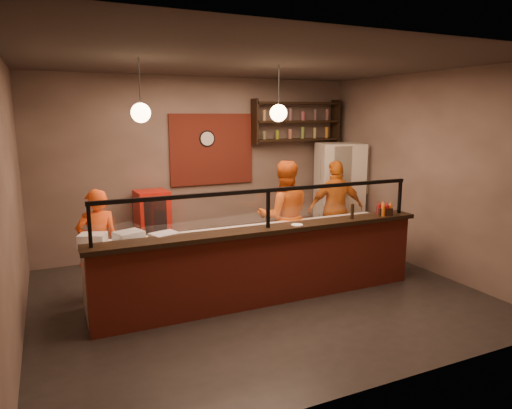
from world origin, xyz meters
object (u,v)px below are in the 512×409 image
wall_clock (207,139)px  condiment_caddy (385,211)px  cook_left (98,244)px  fridge (339,194)px  cook_mid (284,216)px  cook_right (336,209)px  red_cooler (153,226)px  pizza_dough (217,234)px  pepper_mill (352,211)px

wall_clock → condiment_caddy: (1.82, -2.79, -0.98)m
wall_clock → cook_left: size_ratio=0.19×
fridge → condiment_caddy: size_ratio=9.95×
cook_mid → condiment_caddy: size_ratio=9.08×
cook_mid → fridge: 2.05m
cook_right → fridge: 0.91m
wall_clock → fridge: wall_clock is taller
wall_clock → red_cooler: wall_clock is taller
cook_left → red_cooler: cook_left is taller
cook_right → cook_left: bearing=16.0°
cook_mid → pizza_dough: (-1.36, -0.58, -0.00)m
red_cooler → condiment_caddy: 3.88m
fridge → pizza_dough: size_ratio=3.49×
wall_clock → condiment_caddy: bearing=-56.9°
cook_mid → cook_right: cook_mid is taller
fridge → condiment_caddy: bearing=-90.4°
red_cooler → pizza_dough: bearing=-79.6°
pepper_mill → pizza_dough: bearing=163.0°
pizza_dough → wall_clock: bearing=74.4°
red_cooler → cook_right: bearing=-22.6°
wall_clock → pizza_dough: size_ratio=0.53×
cook_mid → pepper_mill: size_ratio=8.34×
cook_mid → cook_right: 1.26m
pizza_dough → condiment_caddy: (2.44, -0.55, 0.21)m
cook_mid → pepper_mill: bearing=127.8°
condiment_caddy → pepper_mill: 0.60m
fridge → pepper_mill: bearing=-103.3°
cook_left → pepper_mill: size_ratio=7.12×
wall_clock → pepper_mill: 3.20m
fridge → pepper_mill: size_ratio=9.13×
red_cooler → pepper_mill: (2.34, -2.49, 0.54)m
cook_mid → cook_right: (1.22, 0.31, -0.04)m
fridge → red_cooler: (-3.62, 0.32, -0.37)m
fridge → condiment_caddy: fridge is taller
pepper_mill → cook_left: bearing=160.6°
red_cooler → pepper_mill: pepper_mill is taller
pizza_dough → pepper_mill: size_ratio=2.62×
fridge → condiment_caddy: 2.27m
cook_left → pizza_dough: 1.64m
pizza_dough → fridge: bearing=27.2°
cook_right → pizza_dough: bearing=31.3°
fridge → pepper_mill: (-1.28, -2.17, 0.17)m
wall_clock → red_cooler: 1.87m
cook_mid → fridge: bearing=-135.4°
fridge → wall_clock: bearing=-177.0°
cook_mid → condiment_caddy: (1.09, -1.14, 0.21)m
cook_right → fridge: (0.55, 0.71, 0.13)m
cook_left → pizza_dough: size_ratio=2.72×
cook_mid → cook_right: bearing=-151.1°
cook_mid → red_cooler: size_ratio=1.45×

